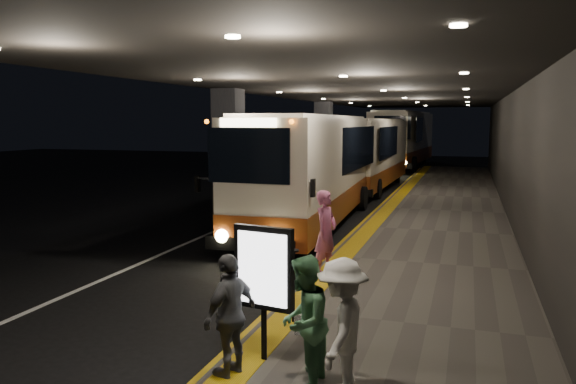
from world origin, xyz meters
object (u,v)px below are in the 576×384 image
Objects in this scene: passenger_waiting_green at (304,322)px; info_sign at (263,271)px; coach_main at (312,175)px; passenger_waiting_white at (342,327)px; coach_second at (369,157)px; bag_polka at (303,324)px; passenger_waiting_grey at (230,315)px; passenger_boarding at (326,232)px; coach_third at (403,141)px; stanchion_post at (293,287)px.

passenger_waiting_green is 0.88× the size of info_sign.
passenger_waiting_white is at bearing -75.42° from coach_main.
bag_polka is (2.43, -19.96, -1.34)m from coach_second.
coach_second is 21.66m from passenger_waiting_grey.
passenger_waiting_grey is 0.76m from info_sign.
passenger_boarding reaches higher than passenger_waiting_grey.
coach_third is at bearing -160.18° from passenger_waiting_grey.
passenger_waiting_grey is at bearing -90.73° from passenger_waiting_green.
coach_main reaches higher than bag_polka.
coach_main is 10.90m from info_sign.
passenger_boarding is at bearing -168.48° from passenger_waiting_green.
passenger_waiting_white is (1.49, -5.20, -0.07)m from passenger_boarding.
passenger_boarding is 4.60m from info_sign.
info_sign is (-0.73, 0.57, 0.44)m from passenger_waiting_green.
info_sign is (0.25, 0.55, 0.46)m from passenger_waiting_grey.
info_sign is at bearing -117.45° from passenger_waiting_white.
passenger_waiting_white reaches higher than passenger_waiting_green.
stanchion_post is at bearing -158.99° from passenger_waiting_green.
bag_polka is 0.17× the size of info_sign.
passenger_waiting_green reaches higher than passenger_waiting_grey.
coach_main is at bearing 103.68° from stanchion_post.
stanchion_post is (2.04, -33.98, -1.18)m from coach_third.
passenger_waiting_green is at bearing 105.72° from passenger_waiting_grey.
passenger_waiting_white is (0.49, -0.06, 0.01)m from passenger_waiting_green.
coach_third is at bearing -175.07° from passenger_waiting_green.
coach_second is 6.11× the size of passenger_boarding.
passenger_waiting_green is (2.91, -21.58, -0.67)m from coach_second.
passenger_waiting_green is at bearing -27.62° from info_sign.
passenger_waiting_green is 5.21× the size of bag_polka.
passenger_boarding is 3.64m from bag_polka.
coach_second reaches higher than info_sign.
passenger_boarding is 1.08× the size of passenger_waiting_white.
info_sign is at bearing -127.24° from passenger_waiting_green.
stanchion_post is (2.23, -9.15, -0.93)m from coach_main.
passenger_boarding is (1.90, -16.44, -0.60)m from coach_second.
coach_second is 34.76× the size of bag_polka.
info_sign is at bearing -88.27° from stanchion_post.
passenger_waiting_white is 1.48m from passenger_waiting_grey.
coach_second is 19.64m from stanchion_post.
passenger_boarding is 1.09× the size of passenger_waiting_green.
passenger_boarding is at bearing 98.45° from bag_polka.
bag_polka is at bearing -163.00° from passenger_waiting_green.
coach_second is at bearing -171.42° from passenger_waiting_white.
bag_polka is at bearing -81.82° from coach_second.
coach_second reaches higher than bag_polka.
coach_third is 34.55m from bag_polka.
passenger_waiting_grey is (-1.47, 0.08, -0.03)m from passenger_waiting_white.
coach_third is 36.18m from passenger_waiting_green.
coach_main reaches higher than passenger_waiting_grey.
coach_main is 10.02m from bag_polka.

